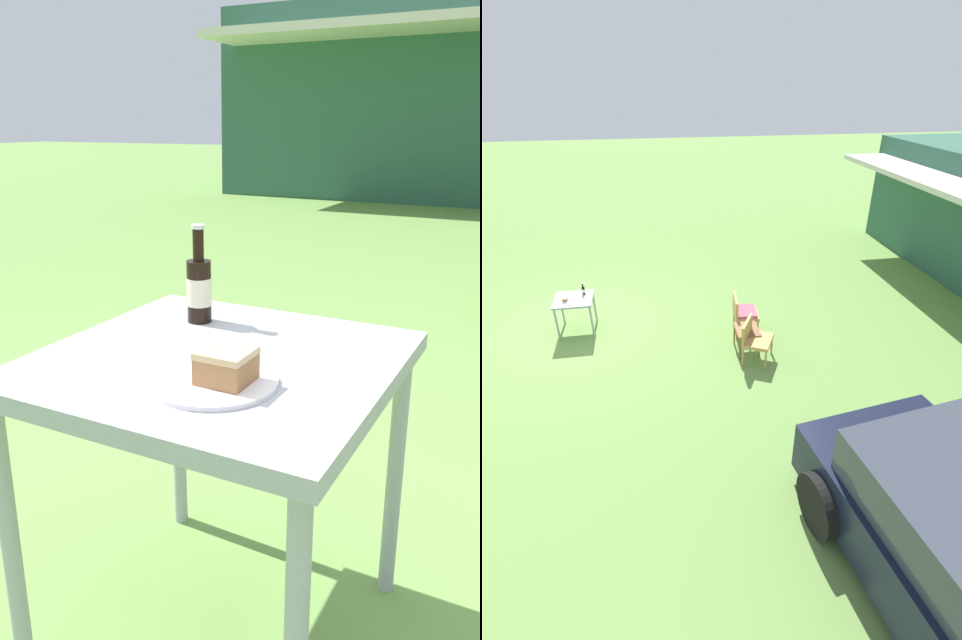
% 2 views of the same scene
% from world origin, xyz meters
% --- Properties ---
extents(ground_plane, '(60.00, 60.00, 0.00)m').
position_xyz_m(ground_plane, '(0.00, 0.00, 0.00)').
color(ground_plane, '#6B9347').
extents(patio_table, '(0.72, 0.72, 0.71)m').
position_xyz_m(patio_table, '(0.00, 0.00, 0.63)').
color(patio_table, '#9EA3A8').
rests_on(patio_table, ground_plane).
extents(cake_on_plate, '(0.25, 0.25, 0.07)m').
position_xyz_m(cake_on_plate, '(0.08, -0.13, 0.74)').
color(cake_on_plate, white).
rests_on(cake_on_plate, patio_table).
extents(cola_bottle_near, '(0.06, 0.06, 0.24)m').
position_xyz_m(cola_bottle_near, '(-0.16, 0.18, 0.80)').
color(cola_bottle_near, black).
rests_on(cola_bottle_near, patio_table).
extents(fork, '(0.16, 0.07, 0.01)m').
position_xyz_m(fork, '(0.01, -0.14, 0.72)').
color(fork, silver).
rests_on(fork, patio_table).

